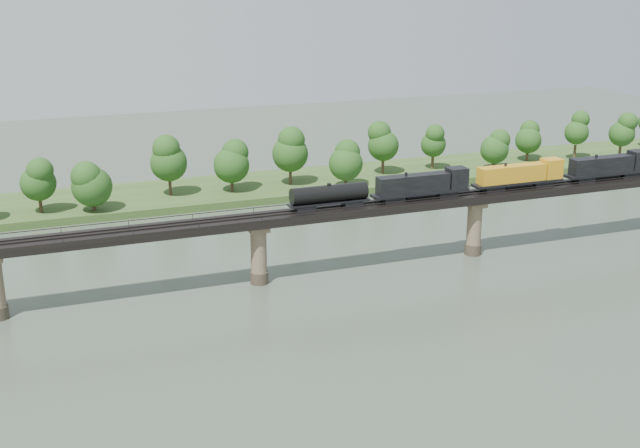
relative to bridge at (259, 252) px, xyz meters
name	(u,v)px	position (x,y,z in m)	size (l,w,h in m)	color
ground	(323,364)	(0.00, -30.00, -5.46)	(400.00, 400.00, 0.00)	#354234
far_bank	(191,194)	(0.00, 55.00, -4.66)	(300.00, 24.00, 1.60)	#2D481D
bridge	(259,252)	(0.00, 0.00, 0.00)	(236.00, 30.00, 11.50)	#473A2D
bridge_superstructure	(258,214)	(0.00, 0.00, 6.33)	(220.00, 4.90, 0.75)	black
far_treeline	(156,167)	(-8.21, 50.52, 3.37)	(289.06, 17.54, 13.60)	#382619
freight_train	(487,179)	(42.08, 0.00, 8.39)	(71.56, 2.79, 4.93)	black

